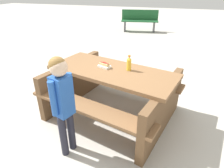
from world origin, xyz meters
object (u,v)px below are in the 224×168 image
Objects in this scene: child_in_coat at (62,96)px; park_bench_mid at (140,20)px; picnic_table at (112,89)px; hotdog_tray at (104,65)px; soda_bottle at (129,63)px.

park_bench_mid is at bearing -87.25° from child_in_coat.
picnic_table is 1.36× the size of park_bench_mid.
hotdog_tray reaches higher than picnic_table.
child_in_coat reaches higher than hotdog_tray.
park_bench_mid is (0.33, -6.88, -0.33)m from child_in_coat.
hotdog_tray is (0.13, -0.06, 0.34)m from picnic_table.
hotdog_tray is 0.95m from child_in_coat.
soda_bottle reaches higher than hotdog_tray.
child_in_coat is at bearing 61.62° from soda_bottle.
picnic_table is 0.37m from hotdog_tray.
picnic_table is at bearing 157.15° from hotdog_tray.
hotdog_tray is (0.36, 0.00, -0.07)m from soda_bottle.
child_in_coat is 6.90m from park_bench_mid.
soda_bottle is at bearing -118.38° from child_in_coat.
child_in_coat is (0.28, 0.89, 0.33)m from picnic_table.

